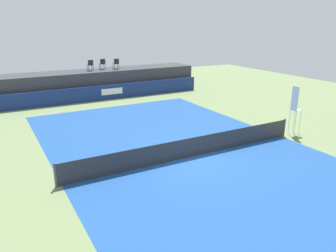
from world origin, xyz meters
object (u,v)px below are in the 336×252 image
at_px(spectator_chair_left, 102,63).
at_px(spectator_chair_center, 116,63).
at_px(net_post_near, 55,175).
at_px(spectator_chair_far_left, 90,65).
at_px(tennis_ball, 155,142).
at_px(net_post_far, 284,127).
at_px(umpire_chair, 295,107).

xyz_separation_m(spectator_chair_left, spectator_chair_center, (1.07, -0.44, 0.00)).
bearing_deg(net_post_near, spectator_chair_far_left, 68.36).
relative_size(spectator_chair_far_left, spectator_chair_left, 1.00).
xyz_separation_m(spectator_chair_left, tennis_ball, (-1.58, -12.98, -2.66)).
relative_size(net_post_far, tennis_ball, 14.71).
bearing_deg(spectator_chair_center, spectator_chair_left, 157.68).
xyz_separation_m(spectator_chair_left, umpire_chair, (5.90, -15.53, -1.11)).
distance_m(spectator_chair_far_left, net_post_far, 16.65).
relative_size(umpire_chair, net_post_near, 2.76).
bearing_deg(net_post_far, spectator_chair_center, 105.37).
xyz_separation_m(umpire_chair, net_post_near, (-13.08, 0.01, -1.09)).
bearing_deg(spectator_chair_far_left, spectator_chair_left, 14.55).
xyz_separation_m(spectator_chair_center, net_post_far, (4.15, -15.08, -2.19)).
bearing_deg(tennis_ball, umpire_chair, -18.83).
distance_m(spectator_chair_far_left, umpire_chair, 16.82).
height_order(spectator_chair_left, spectator_chair_center, same).
height_order(spectator_chair_far_left, net_post_far, spectator_chair_far_left).
bearing_deg(spectator_chair_left, net_post_far, -71.43).
bearing_deg(spectator_chair_center, net_post_near, -118.69).
xyz_separation_m(net_post_far, tennis_ball, (-6.79, 2.54, -0.46)).
xyz_separation_m(spectator_chair_center, tennis_ball, (-2.64, -12.54, -2.66)).
height_order(spectator_chair_far_left, umpire_chair, spectator_chair_far_left).
relative_size(spectator_chair_far_left, umpire_chair, 0.32).
bearing_deg(umpire_chair, net_post_near, 179.97).
distance_m(spectator_chair_far_left, spectator_chair_left, 1.18).
bearing_deg(net_post_far, spectator_chair_far_left, 112.68).
distance_m(spectator_chair_left, umpire_chair, 16.65).
relative_size(net_post_near, tennis_ball, 14.71).
relative_size(spectator_chair_left, net_post_far, 0.89).
xyz_separation_m(spectator_chair_left, net_post_near, (-7.18, -15.52, -2.19)).
bearing_deg(spectator_chair_left, tennis_ball, -96.92).
distance_m(spectator_chair_left, tennis_ball, 13.34).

